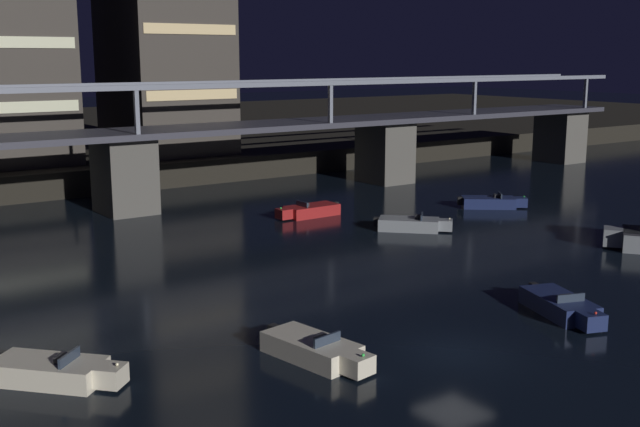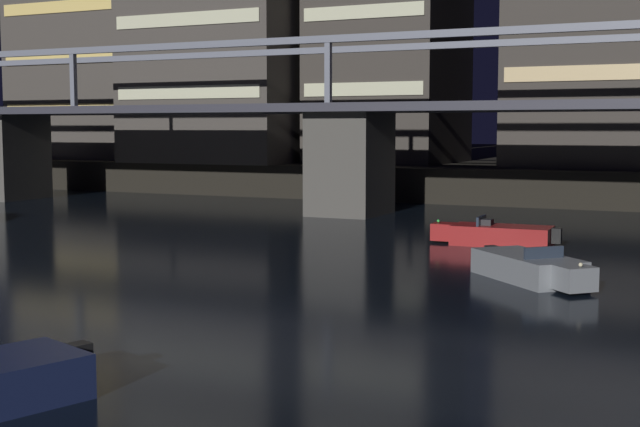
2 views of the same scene
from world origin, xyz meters
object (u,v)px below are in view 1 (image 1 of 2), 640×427
tower_central (1,10)px  speedboat_mid_center (562,306)px  river_bridge (124,156)px  speedboat_far_center (315,350)px  speedboat_near_center (54,371)px  speedboat_mid_left (412,224)px  speedboat_far_right (309,211)px  speedboat_mid_right (491,202)px

tower_central → speedboat_mid_center: 53.09m
river_bridge → speedboat_far_center: size_ratio=20.07×
speedboat_near_center → speedboat_mid_left: size_ratio=1.02×
speedboat_mid_left → speedboat_far_right: bearing=111.0°
river_bridge → speedboat_mid_left: size_ratio=23.86×
speedboat_far_right → tower_central: bearing=119.1°
speedboat_mid_right → speedboat_far_center: bearing=-148.6°
speedboat_mid_right → speedboat_far_center: (-28.32, -17.29, 0.00)m
river_bridge → speedboat_mid_right: (23.47, -14.20, -3.78)m
speedboat_near_center → speedboat_far_center: (8.72, -3.59, 0.00)m
tower_central → speedboat_far_center: (-1.02, -47.83, -14.70)m
speedboat_mid_left → speedboat_far_right: same height
river_bridge → speedboat_far_center: (-4.85, -31.49, -3.78)m
tower_central → speedboat_mid_left: tower_central is taller
speedboat_near_center → speedboat_mid_right: bearing=20.3°
speedboat_mid_center → tower_central: bearing=102.4°
tower_central → speedboat_mid_right: size_ratio=5.63×
speedboat_mid_right → speedboat_far_center: same height
tower_central → speedboat_mid_center: size_ratio=5.11×
tower_central → speedboat_near_center: tower_central is taller
speedboat_near_center → speedboat_far_right: size_ratio=0.86×
tower_central → speedboat_near_center: bearing=-102.4°
river_bridge → speedboat_mid_left: river_bridge is taller
speedboat_mid_right → speedboat_far_right: same height
speedboat_mid_left → speedboat_mid_right: (10.25, 2.49, 0.00)m
speedboat_mid_center → speedboat_mid_right: same height
speedboat_mid_left → speedboat_mid_right: 10.55m
speedboat_near_center → speedboat_far_center: bearing=-22.4°
speedboat_near_center → speedboat_far_right: same height
speedboat_mid_center → speedboat_mid_right: size_ratio=1.10×
river_bridge → tower_central: 20.03m
tower_central → speedboat_mid_right: tower_central is taller
speedboat_mid_center → speedboat_mid_right: bearing=49.7°
speedboat_mid_right → speedboat_near_center: bearing=-159.7°
speedboat_near_center → speedboat_mid_center: bearing=-15.1°
speedboat_near_center → speedboat_mid_right: size_ratio=0.96×
tower_central → speedboat_far_center: bearing=-91.2°
speedboat_mid_center → speedboat_far_center: bearing=170.5°
river_bridge → speedboat_mid_right: size_ratio=22.61×
speedboat_near_center → speedboat_mid_center: (20.68, -5.59, 0.00)m
tower_central → speedboat_mid_left: (17.05, -33.03, -14.70)m
speedboat_far_right → speedboat_mid_right: bearing=-21.7°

